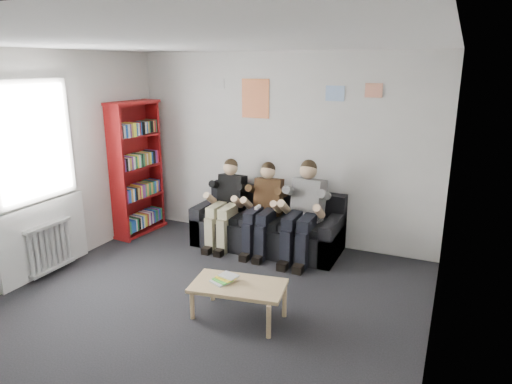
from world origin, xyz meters
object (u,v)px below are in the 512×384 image
at_px(person_right, 303,212).
at_px(person_left, 226,204).
at_px(bookshelf, 137,169).
at_px(coffee_table, 238,288).
at_px(sofa, 268,227).
at_px(person_middle, 263,209).

bearing_deg(person_right, person_left, -170.84).
distance_m(bookshelf, person_right, 2.64).
bearing_deg(coffee_table, person_right, 86.17).
relative_size(sofa, coffee_table, 2.19).
distance_m(bookshelf, coffee_table, 3.06).
relative_size(coffee_table, person_right, 0.71).
bearing_deg(person_left, bookshelf, -175.79).
relative_size(bookshelf, person_right, 1.53).
distance_m(person_left, person_right, 1.15).
relative_size(person_left, person_right, 0.94).
bearing_deg(person_middle, bookshelf, 176.78).
bearing_deg(bookshelf, person_left, 8.48).
bearing_deg(bookshelf, coffee_table, -27.42).
bearing_deg(person_middle, sofa, 84.81).
bearing_deg(person_left, person_right, 1.22).
bearing_deg(person_left, person_middle, 1.40).
bearing_deg(sofa, person_middle, -90.00).
height_order(sofa, person_right, person_right).
xyz_separation_m(sofa, coffee_table, (0.46, -1.90, 0.04)).
xyz_separation_m(person_left, person_middle, (0.57, -0.00, 0.00)).
relative_size(sofa, person_right, 1.56).
relative_size(person_middle, person_right, 0.94).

